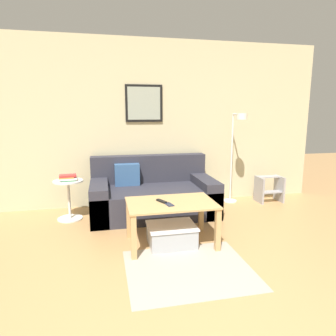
# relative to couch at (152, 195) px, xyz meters

# --- Properties ---
(wall_back) EXTENTS (5.60, 0.09, 2.55)m
(wall_back) POSITION_rel_couch_xyz_m (0.04, 0.51, 1.01)
(wall_back) COLOR #C6BC93
(wall_back) RESTS_ON ground_plane
(area_rug) EXTENTS (1.17, 0.99, 0.01)m
(area_rug) POSITION_rel_couch_xyz_m (0.07, -1.68, -0.26)
(area_rug) COLOR #A39989
(area_rug) RESTS_ON ground_plane
(couch) EXTENTS (1.76, 0.99, 0.81)m
(couch) POSITION_rel_couch_xyz_m (0.00, 0.00, 0.00)
(couch) COLOR #2D2D38
(couch) RESTS_ON ground_plane
(coffee_table) EXTENTS (0.97, 0.63, 0.48)m
(coffee_table) POSITION_rel_couch_xyz_m (0.03, -1.09, 0.13)
(coffee_table) COLOR tan
(coffee_table) RESTS_ON ground_plane
(storage_bin) EXTENTS (0.53, 0.42, 0.23)m
(storage_bin) POSITION_rel_couch_xyz_m (0.03, -1.12, -0.15)
(storage_bin) COLOR #9EA3A8
(storage_bin) RESTS_ON ground_plane
(floor_lamp) EXTENTS (0.22, 0.49, 1.44)m
(floor_lamp) POSITION_rel_couch_xyz_m (1.34, 0.12, 0.65)
(floor_lamp) COLOR white
(floor_lamp) RESTS_ON ground_plane
(side_table) EXTENTS (0.40, 0.40, 0.55)m
(side_table) POSITION_rel_couch_xyz_m (-1.16, -0.03, 0.06)
(side_table) COLOR silver
(side_table) RESTS_ON ground_plane
(book_stack) EXTENTS (0.25, 0.19, 0.08)m
(book_stack) POSITION_rel_couch_xyz_m (-1.16, -0.04, 0.32)
(book_stack) COLOR #387F4C
(book_stack) RESTS_ON side_table
(remote_control) EXTENTS (0.10, 0.15, 0.02)m
(remote_control) POSITION_rel_couch_xyz_m (-0.07, -1.06, 0.23)
(remote_control) COLOR black
(remote_control) RESTS_ON coffee_table
(cell_phone) EXTENTS (0.09, 0.15, 0.01)m
(cell_phone) POSITION_rel_couch_xyz_m (-0.01, -1.17, 0.22)
(cell_phone) COLOR #1E2338
(cell_phone) RESTS_ON coffee_table
(step_stool) EXTENTS (0.40, 0.29, 0.42)m
(step_stool) POSITION_rel_couch_xyz_m (1.96, 0.13, -0.04)
(step_stool) COLOR #99999E
(step_stool) RESTS_ON ground_plane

